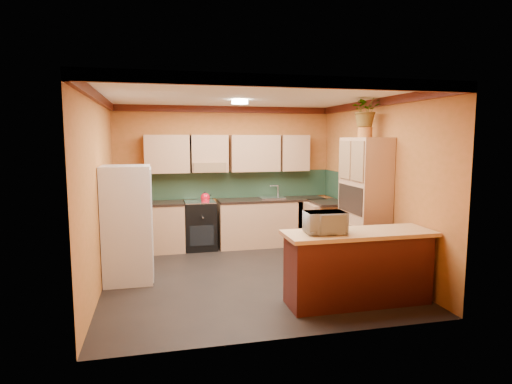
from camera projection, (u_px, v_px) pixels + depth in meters
room_shell at (245, 138)px, 6.54m from camera, size 4.24×4.24×2.72m
base_cabinets_back at (233, 225)px, 8.22m from camera, size 3.65×0.60×0.88m
countertop_back at (233, 201)px, 8.16m from camera, size 3.65×0.62×0.04m
stove at (200, 225)px, 8.08m from camera, size 0.58×0.58×0.91m
kettle at (205, 197)px, 7.98m from camera, size 0.21×0.21×0.18m
sink at (272, 198)px, 8.34m from camera, size 0.48×0.40×0.03m
base_cabinets_right at (328, 227)px, 8.02m from camera, size 0.60×0.80×0.88m
countertop_right at (329, 202)px, 7.96m from camera, size 0.62×0.80×0.04m
fridge at (127, 224)px, 6.20m from camera, size 0.68×0.66×1.70m
pantry at (364, 205)px, 6.71m from camera, size 0.48×0.90×2.10m
fern_pot at (365, 132)px, 6.62m from camera, size 0.22×0.22×0.16m
fern at (366, 110)px, 6.57m from camera, size 0.54×0.49×0.53m
breakfast_bar at (358, 269)px, 5.41m from camera, size 1.80×0.55×0.88m
bar_top at (359, 233)px, 5.35m from camera, size 1.90×0.65×0.05m
microwave at (325, 222)px, 5.22m from camera, size 0.50×0.35×0.27m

